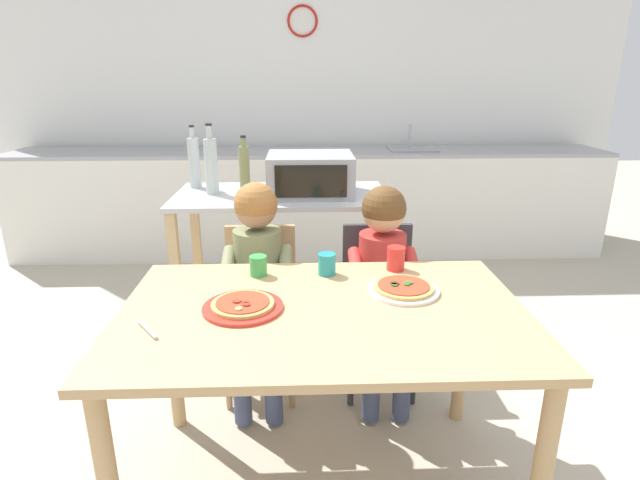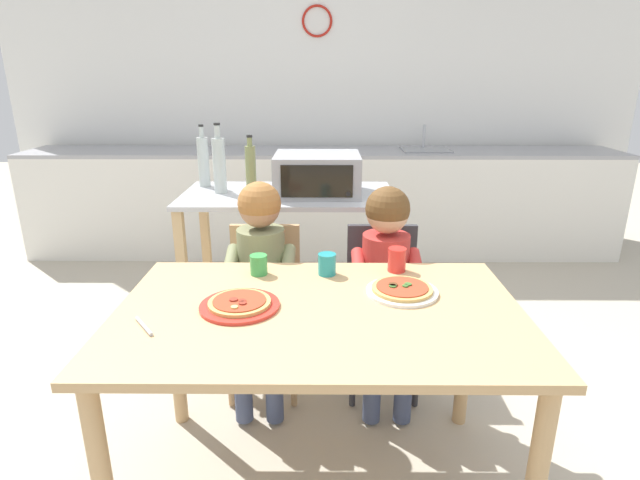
% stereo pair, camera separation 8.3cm
% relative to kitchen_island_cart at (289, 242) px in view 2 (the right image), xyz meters
% --- Properties ---
extents(ground_plane, '(12.35, 12.35, 0.00)m').
position_rel_kitchen_island_cart_xyz_m(ground_plane, '(0.18, 0.06, -0.60)').
color(ground_plane, '#B7AD99').
extents(back_wall_tiled, '(5.60, 0.14, 2.70)m').
position_rel_kitchen_island_cart_xyz_m(back_wall_tiled, '(0.18, 1.98, 0.75)').
color(back_wall_tiled, white).
rests_on(back_wall_tiled, ground).
extents(kitchen_counter, '(5.04, 0.60, 1.10)m').
position_rel_kitchen_island_cart_xyz_m(kitchen_counter, '(0.18, 1.57, -0.15)').
color(kitchen_counter, silver).
rests_on(kitchen_counter, ground).
extents(kitchen_island_cart, '(1.17, 0.62, 0.89)m').
position_rel_kitchen_island_cart_xyz_m(kitchen_island_cart, '(0.00, 0.00, 0.00)').
color(kitchen_island_cart, '#B7BABF').
rests_on(kitchen_island_cart, ground).
extents(toaster_oven, '(0.46, 0.40, 0.22)m').
position_rel_kitchen_island_cart_xyz_m(toaster_oven, '(0.16, -0.01, 0.40)').
color(toaster_oven, '#999BA0').
rests_on(toaster_oven, kitchen_island_cart).
extents(bottle_slim_sauce, '(0.07, 0.07, 0.38)m').
position_rel_kitchen_island_cart_xyz_m(bottle_slim_sauce, '(-0.38, 0.01, 0.45)').
color(bottle_slim_sauce, '#ADB7B2').
rests_on(bottle_slim_sauce, kitchen_island_cart).
extents(bottle_squat_spirits, '(0.05, 0.05, 0.34)m').
position_rel_kitchen_island_cart_xyz_m(bottle_squat_spirits, '(-0.17, -0.21, 0.44)').
color(bottle_squat_spirits, olive).
rests_on(bottle_squat_spirits, kitchen_island_cart).
extents(bottle_brown_beer, '(0.07, 0.07, 0.36)m').
position_rel_kitchen_island_cart_xyz_m(bottle_brown_beer, '(-0.50, 0.18, 0.44)').
color(bottle_brown_beer, '#ADB7B2').
rests_on(bottle_brown_beer, kitchen_island_cart).
extents(dining_table, '(1.40, 0.88, 0.76)m').
position_rel_kitchen_island_cart_xyz_m(dining_table, '(0.18, -1.17, 0.06)').
color(dining_table, tan).
rests_on(dining_table, ground).
extents(dining_chair_left, '(0.36, 0.36, 0.81)m').
position_rel_kitchen_island_cart_xyz_m(dining_chair_left, '(-0.09, -0.47, -0.12)').
color(dining_chair_left, tan).
rests_on(dining_chair_left, ground).
extents(dining_chair_right, '(0.36, 0.36, 0.81)m').
position_rel_kitchen_island_cart_xyz_m(dining_chair_right, '(0.49, -0.47, -0.12)').
color(dining_chair_right, '#333338').
rests_on(dining_chair_right, ground).
extents(child_in_olive_shirt, '(0.32, 0.42, 1.05)m').
position_rel_kitchen_island_cart_xyz_m(child_in_olive_shirt, '(-0.09, -0.59, 0.08)').
color(child_in_olive_shirt, '#424C6B').
rests_on(child_in_olive_shirt, ground).
extents(child_in_red_shirt, '(0.32, 0.42, 1.03)m').
position_rel_kitchen_island_cart_xyz_m(child_in_red_shirt, '(0.49, -0.59, 0.07)').
color(child_in_red_shirt, '#424C6B').
rests_on(child_in_red_shirt, ground).
extents(pizza_plate_red_rimmed, '(0.28, 0.28, 0.03)m').
position_rel_kitchen_island_cart_xyz_m(pizza_plate_red_rimmed, '(-0.09, -1.16, 0.17)').
color(pizza_plate_red_rimmed, red).
rests_on(pizza_plate_red_rimmed, dining_table).
extents(pizza_plate_white, '(0.26, 0.26, 0.03)m').
position_rel_kitchen_island_cart_xyz_m(pizza_plate_white, '(0.49, -1.04, 0.17)').
color(pizza_plate_white, white).
rests_on(pizza_plate_white, dining_table).
extents(drinking_cup_red, '(0.07, 0.07, 0.10)m').
position_rel_kitchen_island_cart_xyz_m(drinking_cup_red, '(0.50, -0.82, 0.20)').
color(drinking_cup_red, red).
rests_on(drinking_cup_red, dining_table).
extents(drinking_cup_green, '(0.07, 0.07, 0.08)m').
position_rel_kitchen_island_cart_xyz_m(drinking_cup_green, '(-0.06, -0.86, 0.19)').
color(drinking_cup_green, green).
rests_on(drinking_cup_green, dining_table).
extents(drinking_cup_teal, '(0.07, 0.07, 0.09)m').
position_rel_kitchen_island_cart_xyz_m(drinking_cup_teal, '(0.21, -0.86, 0.20)').
color(drinking_cup_teal, teal).
rests_on(drinking_cup_teal, dining_table).
extents(serving_spoon, '(0.09, 0.12, 0.01)m').
position_rel_kitchen_island_cart_xyz_m(serving_spoon, '(-0.37, -1.31, 0.16)').
color(serving_spoon, '#B7BABF').
rests_on(serving_spoon, dining_table).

